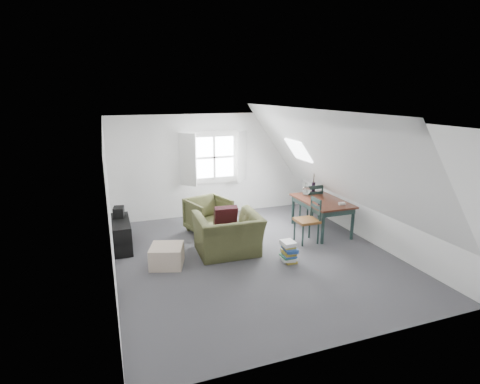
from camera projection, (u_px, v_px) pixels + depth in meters
name	position (u px, v px, depth m)	size (l,w,h in m)	color
floor	(255.00, 256.00, 7.06)	(5.50, 5.50, 0.00)	#47464B
ceiling	(256.00, 122.00, 6.42)	(5.50, 5.50, 0.00)	white
wall_back	(214.00, 165.00, 9.24)	(5.00, 5.00, 0.00)	white
wall_front	(346.00, 252.00, 4.24)	(5.00, 5.00, 0.00)	white
wall_left	(109.00, 206.00, 5.93)	(5.50, 5.50, 0.00)	white
wall_right	(370.00, 181.00, 7.56)	(5.50, 5.50, 0.00)	white
slope_left	(168.00, 170.00, 6.10)	(5.50, 5.50, 0.00)	white
slope_right	(331.00, 159.00, 7.11)	(5.50, 5.50, 0.00)	white
dormer_window	(214.00, 158.00, 9.12)	(1.71, 0.35, 1.30)	white
skylight	(298.00, 150.00, 8.30)	(0.55, 0.75, 0.04)	white
armchair_near	(228.00, 253.00, 7.19)	(1.19, 1.04, 0.77)	#414325
armchair_far	(209.00, 232.00, 8.29)	(0.82, 0.84, 0.77)	#414325
throw_pillow	(225.00, 217.00, 7.15)	(0.44, 0.13, 0.44)	#380F16
ottoman	(167.00, 256.00, 6.64)	(0.56, 0.56, 0.37)	#BDA791
dining_table	(322.00, 204.00, 8.19)	(0.86, 1.44, 0.72)	#37160E
demijohn	(306.00, 190.00, 8.49)	(0.20, 0.20, 0.28)	silver
vase_twigs	(313.00, 187.00, 8.66)	(0.08, 0.09, 0.64)	black
cup	(319.00, 205.00, 7.81)	(0.10, 0.10, 0.10)	black
paper_box	(342.00, 204.00, 7.81)	(0.13, 0.09, 0.04)	white
dining_chair_far	(312.00, 202.00, 8.82)	(0.44, 0.44, 0.93)	brown
dining_chair_near	(308.00, 220.00, 7.63)	(0.43, 0.43, 0.92)	brown
media_shelf	(121.00, 236.00, 7.37)	(0.37, 1.10, 0.56)	black
electronics_box	(119.00, 212.00, 7.52)	(0.20, 0.27, 0.22)	black
magazine_stack	(289.00, 252.00, 6.79)	(0.29, 0.35, 0.39)	#B29933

